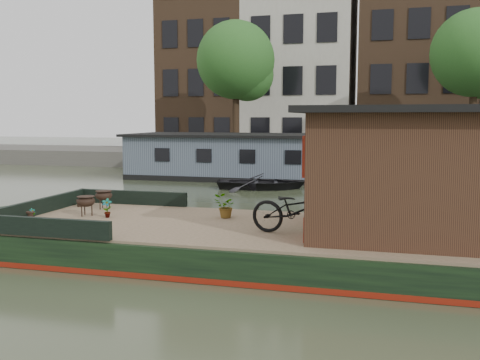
% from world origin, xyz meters
% --- Properties ---
extents(ground, '(120.00, 120.00, 0.00)m').
position_xyz_m(ground, '(0.00, 0.00, 0.00)').
color(ground, '#29311F').
rests_on(ground, ground).
extents(houseboat_hull, '(14.01, 4.02, 0.60)m').
position_xyz_m(houseboat_hull, '(-1.33, 0.00, 0.27)').
color(houseboat_hull, black).
rests_on(houseboat_hull, ground).
extents(houseboat_deck, '(11.80, 3.80, 0.05)m').
position_xyz_m(houseboat_deck, '(0.00, 0.00, 0.62)').
color(houseboat_deck, '#95795C').
rests_on(houseboat_deck, houseboat_hull).
extents(bow_bulwark, '(3.00, 4.00, 0.35)m').
position_xyz_m(bow_bulwark, '(-5.07, 0.00, 0.82)').
color(bow_bulwark, black).
rests_on(bow_bulwark, houseboat_deck).
extents(cabin, '(4.00, 3.50, 2.42)m').
position_xyz_m(cabin, '(2.19, 0.00, 1.88)').
color(cabin, black).
rests_on(cabin, houseboat_deck).
extents(bicycle, '(1.94, 0.96, 0.98)m').
position_xyz_m(bicycle, '(0.20, -0.57, 1.14)').
color(bicycle, black).
rests_on(bicycle, houseboat_deck).
extents(potted_plant_a, '(0.26, 0.20, 0.43)m').
position_xyz_m(potted_plant_a, '(-4.19, 0.09, 0.87)').
color(potted_plant_a, brown).
rests_on(potted_plant_a, houseboat_deck).
extents(potted_plant_c, '(0.61, 0.59, 0.52)m').
position_xyz_m(potted_plant_c, '(-1.64, 0.74, 0.91)').
color(potted_plant_c, '#AE3832').
rests_on(potted_plant_c, houseboat_deck).
extents(potted_plant_d, '(0.44, 0.44, 0.61)m').
position_xyz_m(potted_plant_d, '(0.20, 1.41, 0.96)').
color(potted_plant_d, maroon).
rests_on(potted_plant_d, houseboat_deck).
extents(potted_plant_e, '(0.13, 0.16, 0.27)m').
position_xyz_m(potted_plant_e, '(-5.60, -0.61, 0.78)').
color(potted_plant_e, maroon).
rests_on(potted_plant_e, houseboat_deck).
extents(brazier_front, '(0.53, 0.53, 0.45)m').
position_xyz_m(brazier_front, '(-4.76, 0.17, 0.88)').
color(brazier_front, black).
rests_on(brazier_front, houseboat_deck).
extents(brazier_rear, '(0.46, 0.46, 0.45)m').
position_xyz_m(brazier_rear, '(-4.85, 1.12, 0.87)').
color(brazier_rear, black).
rests_on(brazier_rear, houseboat_deck).
extents(bollard_port, '(0.16, 0.16, 0.18)m').
position_xyz_m(bollard_port, '(-5.60, 1.23, 0.74)').
color(bollard_port, black).
rests_on(bollard_port, houseboat_deck).
extents(bollard_stbd, '(0.18, 0.18, 0.20)m').
position_xyz_m(bollard_stbd, '(-5.60, -0.69, 0.75)').
color(bollard_stbd, black).
rests_on(bollard_stbd, houseboat_deck).
extents(dinghy, '(4.02, 3.23, 0.74)m').
position_xyz_m(dinghy, '(-3.05, 10.55, 0.37)').
color(dinghy, black).
rests_on(dinghy, ground).
extents(far_houseboat, '(20.40, 4.40, 2.11)m').
position_xyz_m(far_houseboat, '(0.00, 14.00, 0.97)').
color(far_houseboat, slate).
rests_on(far_houseboat, ground).
extents(quay, '(60.00, 6.00, 0.90)m').
position_xyz_m(quay, '(0.00, 20.50, 0.45)').
color(quay, '#47443F').
rests_on(quay, ground).
extents(townhouse_row, '(27.25, 8.00, 16.50)m').
position_xyz_m(townhouse_row, '(0.15, 27.50, 7.90)').
color(townhouse_row, brown).
rests_on(townhouse_row, ground).
extents(tree_left, '(4.40, 4.40, 7.40)m').
position_xyz_m(tree_left, '(-6.36, 19.07, 5.89)').
color(tree_left, '#332316').
rests_on(tree_left, quay).
extents(tree_right, '(4.40, 4.40, 7.40)m').
position_xyz_m(tree_right, '(6.14, 19.07, 5.89)').
color(tree_right, '#332316').
rests_on(tree_right, quay).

